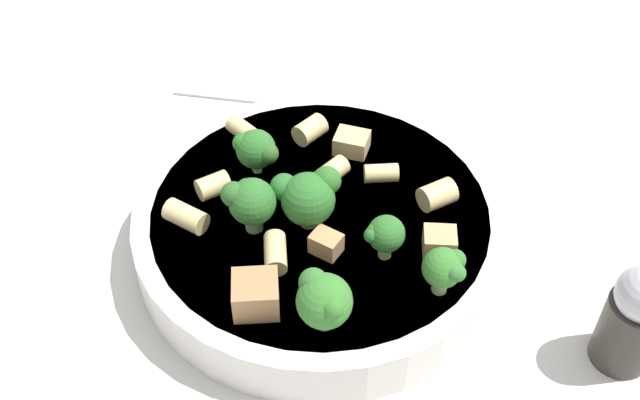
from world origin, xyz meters
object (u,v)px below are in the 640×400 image
at_px(broccoli_floret_0, 385,234).
at_px(rigatoni_3, 331,172).
at_px(broccoli_floret_4, 445,268).
at_px(rigatoni_1, 280,255).
at_px(rigatoni_0, 213,186).
at_px(rigatoni_6, 186,216).
at_px(pasta_bowl, 320,226).
at_px(broccoli_floret_5, 302,194).
at_px(chicken_chunk_2, 326,243).
at_px(chicken_chunk_1, 440,242).
at_px(rigatoni_4, 437,195).
at_px(chicken_chunk_0, 256,294).
at_px(chicken_chunk_3, 352,143).
at_px(broccoli_floret_3, 256,149).
at_px(rigatoni_7, 381,173).
at_px(broccoli_floret_1, 324,300).
at_px(spoon, 318,102).
at_px(rigatoni_2, 243,130).
at_px(rigatoni_5, 310,130).
at_px(broccoli_floret_2, 250,201).
at_px(pepper_shaker, 635,318).

bearing_deg(broccoli_floret_0, rigatoni_3, -122.53).
height_order(broccoli_floret_4, rigatoni_1, broccoli_floret_4).
relative_size(rigatoni_0, rigatoni_6, 0.76).
distance_m(pasta_bowl, broccoli_floret_5, 0.04).
xyz_separation_m(broccoli_floret_4, chicken_chunk_2, (0.01, -0.08, -0.01)).
bearing_deg(chicken_chunk_1, broccoli_floret_0, -48.97).
distance_m(rigatoni_3, rigatoni_4, 0.08).
distance_m(chicken_chunk_0, chicken_chunk_3, 0.16).
relative_size(broccoli_floret_3, rigatoni_7, 1.46).
distance_m(broccoli_floret_1, chicken_chunk_1, 0.10).
distance_m(broccoli_floret_4, chicken_chunk_1, 0.04).
height_order(rigatoni_0, spoon, rigatoni_0).
xyz_separation_m(broccoli_floret_4, rigatoni_2, (-0.05, -0.19, -0.01)).
relative_size(broccoli_floret_0, rigatoni_5, 1.44).
bearing_deg(broccoli_floret_1, rigatoni_6, -99.09).
xyz_separation_m(broccoli_floret_4, rigatoni_5, (-0.08, -0.15, -0.01)).
height_order(rigatoni_1, rigatoni_6, rigatoni_6).
relative_size(rigatoni_5, chicken_chunk_3, 0.95).
height_order(chicken_chunk_0, chicken_chunk_2, chicken_chunk_0).
height_order(broccoli_floret_0, spoon, broccoli_floret_0).
bearing_deg(broccoli_floret_2, broccoli_floret_4, 98.68).
height_order(rigatoni_6, chicken_chunk_1, same).
distance_m(broccoli_floret_1, pepper_shaker, 0.19).
bearing_deg(rigatoni_2, rigatoni_5, 120.56).
bearing_deg(chicken_chunk_3, broccoli_floret_0, 42.39).
xyz_separation_m(broccoli_floret_4, chicken_chunk_0, (0.07, -0.09, -0.01)).
height_order(chicken_chunk_1, pepper_shaker, pepper_shaker).
relative_size(rigatoni_4, rigatoni_5, 1.03).
xyz_separation_m(broccoli_floret_5, rigatoni_6, (0.05, -0.06, -0.02)).
bearing_deg(broccoli_floret_1, pasta_bowl, -146.23).
xyz_separation_m(broccoli_floret_0, rigatoni_1, (0.04, -0.05, -0.01)).
distance_m(chicken_chunk_0, chicken_chunk_1, 0.13).
bearing_deg(broccoli_floret_0, rigatoni_5, -124.77).
distance_m(pasta_bowl, broccoli_floret_1, 0.10).
bearing_deg(rigatoni_7, rigatoni_1, -9.42).
bearing_deg(spoon, pasta_bowl, 33.10).
xyz_separation_m(chicken_chunk_1, chicken_chunk_3, (-0.05, -0.10, -0.00)).
bearing_deg(rigatoni_0, broccoli_floret_2, 74.11).
distance_m(broccoli_floret_4, chicken_chunk_2, 0.08).
bearing_deg(chicken_chunk_3, rigatoni_0, -32.25).
relative_size(pasta_bowl, rigatoni_5, 11.31).
xyz_separation_m(broccoli_floret_5, rigatoni_0, (0.01, -0.07, -0.02)).
height_order(broccoli_floret_0, chicken_chunk_1, broccoli_floret_0).
xyz_separation_m(chicken_chunk_1, pepper_shaker, (-0.01, 0.13, -0.01)).
distance_m(rigatoni_2, chicken_chunk_2, 0.13).
distance_m(pasta_bowl, pepper_shaker, 0.21).
bearing_deg(rigatoni_4, rigatoni_5, -95.77).
bearing_deg(rigatoni_3, pepper_shaker, 88.53).
bearing_deg(pasta_bowl, rigatoni_3, -162.24).
bearing_deg(chicken_chunk_0, rigatoni_1, -168.16).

